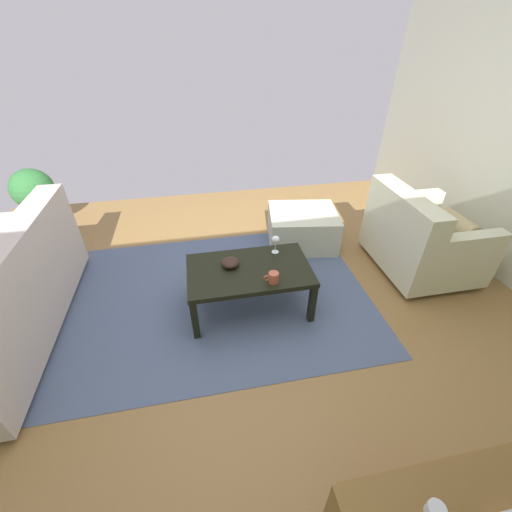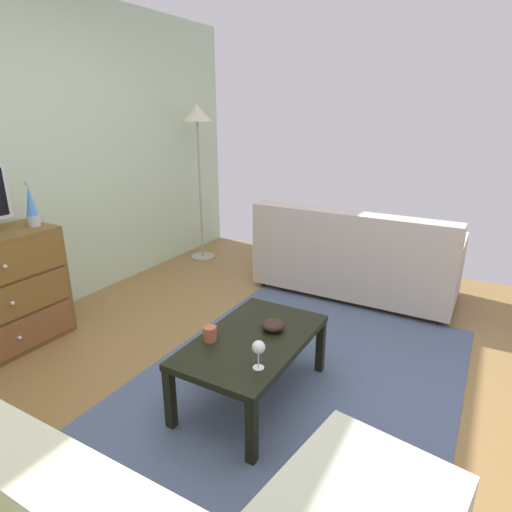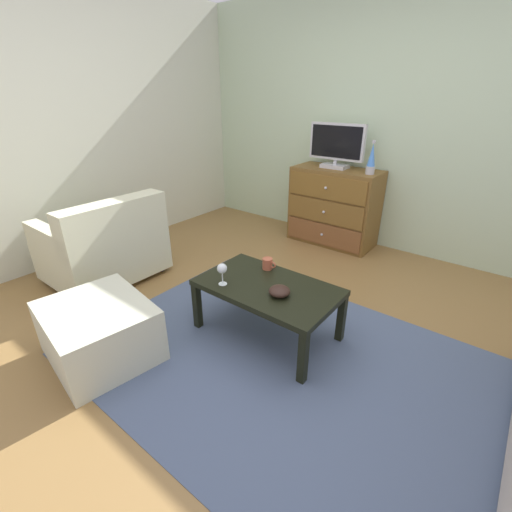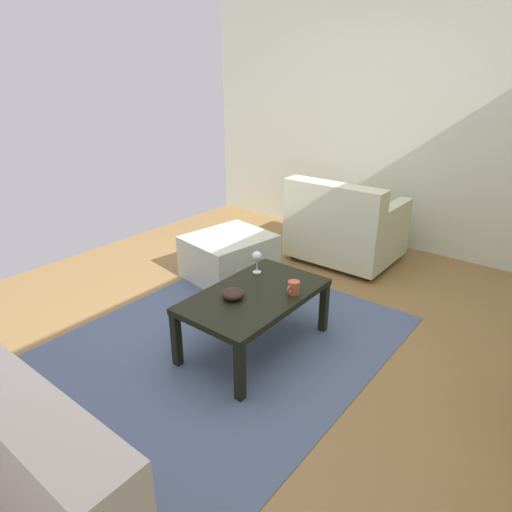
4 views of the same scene
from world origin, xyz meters
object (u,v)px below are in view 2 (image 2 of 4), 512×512
lava_lamp (31,207)px  couch_large (355,260)px  standing_lamp (198,128)px  coffee_table (253,345)px  wine_glass (259,348)px  bowl_decorative (273,325)px  mug (210,334)px

lava_lamp → couch_large: lava_lamp is taller
lava_lamp → standing_lamp: bearing=-0.1°
lava_lamp → coffee_table: 1.93m
wine_glass → standing_lamp: size_ratio=0.09×
bowl_decorative → wine_glass: bearing=-163.0°
wine_glass → bowl_decorative: size_ratio=1.11×
couch_large → standing_lamp: standing_lamp is taller
lava_lamp → coffee_table: lava_lamp is taller
lava_lamp → bowl_decorative: (0.21, -1.88, -0.56)m
wine_glass → couch_large: (2.11, 0.13, -0.19)m
bowl_decorative → couch_large: bearing=0.4°
coffee_table → mug: mug is taller
lava_lamp → coffee_table: bearing=-88.0°
lava_lamp → mug: (-0.08, -1.62, -0.55)m
coffee_table → lava_lamp: bearing=92.0°
bowl_decorative → standing_lamp: standing_lamp is taller
coffee_table → wine_glass: wine_glass is taller
lava_lamp → couch_large: 2.76m
wine_glass → couch_large: bearing=3.6°
bowl_decorative → lava_lamp: bearing=96.2°
lava_lamp → standing_lamp: standing_lamp is taller
standing_lamp → lava_lamp: bearing=179.9°
lava_lamp → bowl_decorative: size_ratio=2.33×
lava_lamp → wine_glass: 2.07m
coffee_table → bowl_decorative: size_ratio=6.83×
mug → couch_large: size_ratio=0.06×
lava_lamp → bowl_decorative: lava_lamp is taller
lava_lamp → wine_glass: size_ratio=2.10×
standing_lamp → bowl_decorative: bearing=-134.1°
bowl_decorative → couch_large: 1.71m
lava_lamp → coffee_table: (0.06, -1.82, -0.65)m
mug → standing_lamp: standing_lamp is taller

